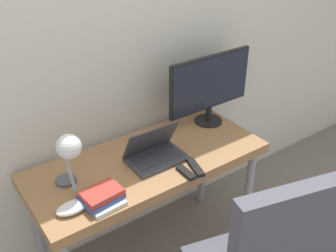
# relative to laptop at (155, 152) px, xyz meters

# --- Properties ---
(wall_back) EXTENTS (8.00, 0.05, 2.60)m
(wall_back) POSITION_rel_laptop_xyz_m (-0.03, 0.38, 0.51)
(wall_back) COLOR beige
(wall_back) RESTS_ON ground_plane
(desk) EXTENTS (1.32, 0.57, 0.75)m
(desk) POSITION_rel_laptop_xyz_m (-0.03, 0.03, -0.12)
(desk) COLOR #996B42
(desk) RESTS_ON ground_plane
(laptop) EXTENTS (0.31, 0.21, 0.20)m
(laptop) POSITION_rel_laptop_xyz_m (0.00, 0.00, 0.00)
(laptop) COLOR #38383D
(laptop) RESTS_ON desk
(monitor) EXTENTS (0.60, 0.18, 0.44)m
(monitor) POSITION_rel_laptop_xyz_m (0.51, 0.15, 0.21)
(monitor) COLOR black
(monitor) RESTS_ON desk
(desk_lamp) EXTENTS (0.12, 0.23, 0.33)m
(desk_lamp) POSITION_rel_laptop_xyz_m (-0.48, -0.01, 0.20)
(desk_lamp) COLOR #4C4C51
(desk_lamp) RESTS_ON desk
(book_stack) EXTENTS (0.20, 0.18, 0.07)m
(book_stack) POSITION_rel_laptop_xyz_m (-0.40, -0.15, -0.01)
(book_stack) COLOR silver
(book_stack) RESTS_ON desk
(tv_remote) EXTENTS (0.04, 0.13, 0.02)m
(tv_remote) POSITION_rel_laptop_xyz_m (0.06, -0.20, -0.03)
(tv_remote) COLOR black
(tv_remote) RESTS_ON desk
(media_remote) EXTENTS (0.08, 0.16, 0.02)m
(media_remote) POSITION_rel_laptop_xyz_m (0.12, -0.20, -0.03)
(media_remote) COLOR black
(media_remote) RESTS_ON desk
(game_controller) EXTENTS (0.16, 0.09, 0.04)m
(game_controller) POSITION_rel_laptop_xyz_m (-0.53, -0.12, -0.02)
(game_controller) COLOR white
(game_controller) RESTS_ON desk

